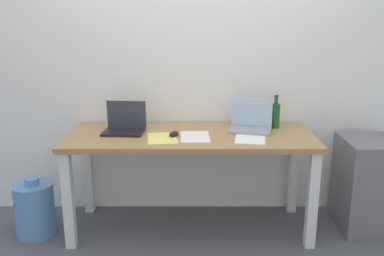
# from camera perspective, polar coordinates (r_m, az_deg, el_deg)

# --- Properties ---
(ground_plane) EXTENTS (8.00, 8.00, 0.00)m
(ground_plane) POSITION_cam_1_polar(r_m,az_deg,el_deg) (3.42, 0.00, -13.19)
(ground_plane) COLOR #515459
(back_wall) EXTENTS (5.20, 0.08, 2.60)m
(back_wall) POSITION_cam_1_polar(r_m,az_deg,el_deg) (3.44, 0.03, 9.73)
(back_wall) COLOR white
(back_wall) RESTS_ON ground
(desk) EXTENTS (1.83, 0.70, 0.76)m
(desk) POSITION_cam_1_polar(r_m,az_deg,el_deg) (3.16, 0.00, -2.66)
(desk) COLOR #A37A4C
(desk) RESTS_ON ground
(laptop_left) EXTENTS (0.32, 0.26, 0.22)m
(laptop_left) POSITION_cam_1_polar(r_m,az_deg,el_deg) (3.24, -8.84, 0.31)
(laptop_left) COLOR black
(laptop_left) RESTS_ON desk
(laptop_right) EXTENTS (0.36, 0.29, 0.24)m
(laptop_right) POSITION_cam_1_polar(r_m,az_deg,el_deg) (3.27, 8.09, 0.59)
(laptop_right) COLOR gray
(laptop_right) RESTS_ON desk
(beer_bottle) EXTENTS (0.07, 0.07, 0.26)m
(beer_bottle) POSITION_cam_1_polar(r_m,az_deg,el_deg) (3.36, 11.41, 1.75)
(beer_bottle) COLOR #1E5123
(beer_bottle) RESTS_ON desk
(computer_mouse) EXTENTS (0.09, 0.12, 0.03)m
(computer_mouse) POSITION_cam_1_polar(r_m,az_deg,el_deg) (3.09, -2.23, -0.80)
(computer_mouse) COLOR black
(computer_mouse) RESTS_ON desk
(paper_sheet_center) EXTENTS (0.22, 0.30, 0.00)m
(paper_sheet_center) POSITION_cam_1_polar(r_m,az_deg,el_deg) (3.07, 0.63, -1.18)
(paper_sheet_center) COLOR white
(paper_sheet_center) RESTS_ON desk
(paper_yellow_folder) EXTENTS (0.24, 0.32, 0.00)m
(paper_yellow_folder) POSITION_cam_1_polar(r_m,az_deg,el_deg) (3.05, -3.79, -1.36)
(paper_yellow_folder) COLOR #F4E06B
(paper_yellow_folder) RESTS_ON desk
(paper_sheet_front_right) EXTENTS (0.25, 0.33, 0.00)m
(paper_sheet_front_right) POSITION_cam_1_polar(r_m,az_deg,el_deg) (3.07, 8.08, -1.36)
(paper_sheet_front_right) COLOR white
(paper_sheet_front_right) RESTS_ON desk
(water_cooler_jug) EXTENTS (0.29, 0.29, 0.45)m
(water_cooler_jug) POSITION_cam_1_polar(r_m,az_deg,el_deg) (3.44, -20.19, -10.17)
(water_cooler_jug) COLOR #598CC6
(water_cooler_jug) RESTS_ON ground
(filing_cabinet) EXTENTS (0.40, 0.48, 0.71)m
(filing_cabinet) POSITION_cam_1_polar(r_m,az_deg,el_deg) (3.55, 22.65, -7.01)
(filing_cabinet) COLOR slate
(filing_cabinet) RESTS_ON ground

